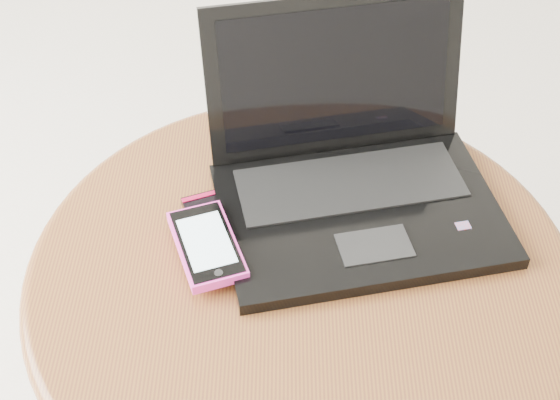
{
  "coord_description": "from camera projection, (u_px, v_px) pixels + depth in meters",
  "views": [
    {
      "loc": [
        0.04,
        -0.57,
        1.16
      ],
      "look_at": [
        0.04,
        0.06,
        0.55
      ],
      "focal_mm": 51.14,
      "sensor_mm": 36.0,
      "label": 1
    }
  ],
  "objects": [
    {
      "name": "phone_pink",
      "position": [
        207.0,
        245.0,
        0.88
      ],
      "size": [
        0.1,
        0.13,
        0.01
      ],
      "color": "#FF38B7",
      "rests_on": "phone_black"
    },
    {
      "name": "phone_black",
      "position": [
        223.0,
        229.0,
        0.91
      ],
      "size": [
        0.11,
        0.14,
        0.01
      ],
      "color": "black",
      "rests_on": "table"
    },
    {
      "name": "laptop",
      "position": [
        352.0,
        173.0,
        0.93
      ],
      "size": [
        0.37,
        0.33,
        0.21
      ],
      "color": "black",
      "rests_on": "table"
    },
    {
      "name": "table",
      "position": [
        300.0,
        320.0,
        0.96
      ],
      "size": [
        0.62,
        0.62,
        0.49
      ],
      "color": "brown",
      "rests_on": "ground"
    }
  ]
}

